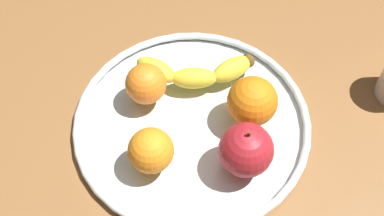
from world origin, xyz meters
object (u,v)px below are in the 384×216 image
(orange_back_right, at_px, (151,151))
(orange_front_right, at_px, (252,101))
(fruit_bowl, at_px, (192,122))
(orange_back_left, at_px, (146,84))
(banana, at_px, (196,72))
(apple, at_px, (246,150))

(orange_back_right, relative_size, orange_front_right, 0.87)
(fruit_bowl, xyz_separation_m, orange_back_left, (-0.05, 0.06, 0.04))
(fruit_bowl, relative_size, banana, 1.88)
(fruit_bowl, distance_m, orange_front_right, 0.10)
(fruit_bowl, height_order, orange_back_left, orange_back_left)
(orange_back_right, bearing_deg, fruit_bowl, 32.92)
(banana, height_order, orange_back_right, orange_back_right)
(apple, bearing_deg, fruit_bowl, 115.07)
(apple, xyz_separation_m, orange_back_left, (-0.10, 0.16, -0.01))
(fruit_bowl, bearing_deg, orange_front_right, -15.16)
(orange_back_right, distance_m, orange_front_right, 0.17)
(fruit_bowl, height_order, orange_back_right, orange_back_right)
(apple, bearing_deg, orange_back_right, 159.65)
(banana, bearing_deg, orange_front_right, -41.98)
(apple, bearing_deg, orange_back_left, 121.25)
(orange_back_left, bearing_deg, fruit_bowl, -50.77)
(banana, xyz_separation_m, apple, (0.01, -0.17, 0.02))
(orange_front_right, bearing_deg, fruit_bowl, 164.84)
(fruit_bowl, relative_size, orange_back_left, 5.74)
(apple, height_order, orange_front_right, apple)
(banana, relative_size, orange_front_right, 2.57)
(banana, height_order, apple, apple)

